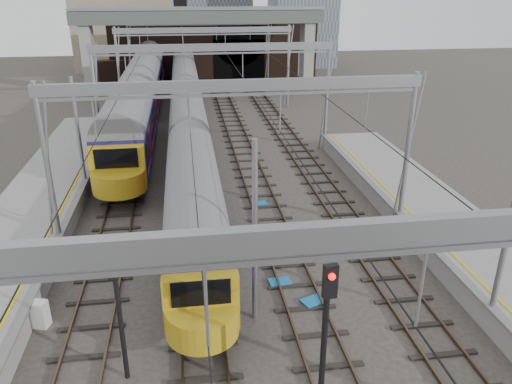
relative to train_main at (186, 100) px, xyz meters
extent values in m
plane|color=#38332D|center=(2.00, -29.75, -2.35)|extent=(160.00, 160.00, 0.00)
cube|color=slate|center=(-6.15, -27.25, -1.30)|extent=(0.35, 55.00, 0.12)
cube|color=gold|center=(-6.65, -27.25, -1.23)|extent=(0.12, 55.00, 0.01)
cube|color=#4C3828|center=(-4.72, -14.75, -2.26)|extent=(0.08, 80.00, 0.16)
cube|color=#4C3828|center=(-3.28, -14.75, -2.26)|extent=(0.08, 80.00, 0.16)
cube|color=black|center=(-4.00, -14.75, -2.33)|extent=(2.40, 80.00, 0.14)
cube|color=#4C3828|center=(-0.72, -14.75, -2.26)|extent=(0.08, 80.00, 0.16)
cube|color=#4C3828|center=(0.72, -14.75, -2.26)|extent=(0.08, 80.00, 0.16)
cube|color=black|center=(0.00, -14.75, -2.33)|extent=(2.40, 80.00, 0.14)
cube|color=#4C3828|center=(3.28, -14.75, -2.26)|extent=(0.08, 80.00, 0.16)
cube|color=#4C3828|center=(4.72, -14.75, -2.26)|extent=(0.08, 80.00, 0.16)
cube|color=black|center=(4.00, -14.75, -2.33)|extent=(2.40, 80.00, 0.14)
cube|color=#4C3828|center=(7.28, -14.75, -2.26)|extent=(0.08, 80.00, 0.16)
cube|color=#4C3828|center=(8.72, -14.75, -2.26)|extent=(0.08, 80.00, 0.16)
cube|color=black|center=(8.00, -14.75, -2.33)|extent=(2.40, 80.00, 0.14)
cube|color=gray|center=(2.00, -35.75, 5.25)|extent=(16.80, 0.28, 0.50)
cylinder|color=gray|center=(-6.20, -21.75, 1.65)|extent=(0.24, 0.24, 8.00)
cylinder|color=gray|center=(10.20, -21.75, 1.65)|extent=(0.24, 0.24, 8.00)
cube|color=gray|center=(2.00, -21.75, 5.25)|extent=(16.80, 0.28, 0.50)
cylinder|color=gray|center=(-6.20, -7.75, 1.65)|extent=(0.24, 0.24, 8.00)
cylinder|color=gray|center=(10.20, -7.75, 1.65)|extent=(0.24, 0.24, 8.00)
cube|color=gray|center=(2.00, -7.75, 5.25)|extent=(16.80, 0.28, 0.50)
cylinder|color=gray|center=(-6.20, 6.25, 1.65)|extent=(0.24, 0.24, 8.00)
cylinder|color=gray|center=(10.20, 6.25, 1.65)|extent=(0.24, 0.24, 8.00)
cube|color=gray|center=(2.00, 6.25, 5.25)|extent=(16.80, 0.28, 0.50)
cylinder|color=gray|center=(-6.20, 18.25, 1.65)|extent=(0.24, 0.24, 8.00)
cylinder|color=gray|center=(10.20, 18.25, 1.65)|extent=(0.24, 0.24, 8.00)
cube|color=gray|center=(2.00, 18.25, 5.25)|extent=(16.80, 0.28, 0.50)
cube|color=black|center=(-4.00, -14.75, 3.15)|extent=(0.03, 80.00, 0.03)
cube|color=black|center=(0.00, -14.75, 3.15)|extent=(0.03, 80.00, 0.03)
cube|color=black|center=(4.00, -14.75, 3.15)|extent=(0.03, 80.00, 0.03)
cube|color=black|center=(8.00, -14.75, 3.15)|extent=(0.03, 80.00, 0.03)
cube|color=#301E15|center=(4.00, 22.25, 2.15)|extent=(26.00, 2.00, 9.00)
cube|color=black|center=(7.00, 21.23, 0.25)|extent=(6.50, 0.10, 5.20)
cylinder|color=black|center=(7.00, 21.23, 2.85)|extent=(6.50, 0.10, 6.50)
cube|color=#301E15|center=(-8.00, 21.25, -0.85)|extent=(6.00, 1.50, 3.00)
cube|color=gray|center=(-10.50, 16.25, 1.75)|extent=(1.20, 2.50, 8.20)
cube|color=gray|center=(14.50, 16.25, 1.75)|extent=(1.20, 2.50, 8.20)
cube|color=#4D5651|center=(2.00, 16.25, 5.85)|extent=(28.00, 3.00, 1.40)
cube|color=gray|center=(2.00, 16.25, 6.75)|extent=(28.00, 3.00, 0.30)
cube|color=gray|center=(0.00, 50.25, 6.65)|extent=(18.00, 14.00, 18.00)
cube|color=black|center=(0.00, 0.08, -2.00)|extent=(1.98, 58.89, 0.70)
cube|color=#151342|center=(0.00, 0.08, -0.22)|extent=(2.52, 58.89, 2.25)
cylinder|color=slate|center=(0.00, 0.08, 0.91)|extent=(2.47, 58.39, 2.47)
cube|color=black|center=(0.00, 0.08, 0.14)|extent=(2.54, 57.69, 0.68)
cube|color=#CB3F88|center=(0.00, 0.08, -0.85)|extent=(2.54, 57.89, 0.11)
cube|color=#B69017|center=(0.00, -29.52, -0.32)|extent=(2.47, 0.60, 2.05)
cube|color=black|center=(0.00, -29.69, 0.23)|extent=(1.89, 0.08, 0.90)
cube|color=black|center=(-4.00, 19.16, -2.00)|extent=(2.41, 71.26, 0.70)
cube|color=#151342|center=(-4.00, 19.16, 0.02)|extent=(3.07, 71.26, 2.74)
cylinder|color=slate|center=(-4.00, 19.16, 1.39)|extent=(3.00, 70.76, 3.00)
cube|color=black|center=(-4.00, 19.16, 0.46)|extent=(3.09, 70.06, 0.82)
cube|color=#CB3F88|center=(-4.00, 19.16, -0.74)|extent=(3.09, 70.26, 0.13)
cube|color=#B69017|center=(-4.00, -16.62, -0.08)|extent=(3.00, 0.60, 2.54)
cube|color=black|center=(-4.00, -16.79, 0.57)|extent=(2.30, 0.08, 1.09)
cylinder|color=black|center=(-2.47, -30.23, -0.07)|extent=(0.15, 0.15, 4.55)
cube|color=black|center=(-2.47, -30.41, 1.92)|extent=(0.37, 0.28, 0.85)
sphere|color=red|center=(-2.47, -30.53, 2.11)|extent=(0.17, 0.17, 0.17)
cylinder|color=black|center=(3.18, -32.66, 0.18)|extent=(0.17, 0.17, 5.06)
cube|color=black|center=(3.18, -32.84, 2.39)|extent=(0.38, 0.21, 0.95)
sphere|color=red|center=(3.18, -32.96, 2.61)|extent=(0.19, 0.19, 0.19)
cube|color=silver|center=(-5.80, -27.14, -1.82)|extent=(0.63, 0.57, 1.05)
cube|color=#176EAE|center=(3.36, -25.61, -2.29)|extent=(0.97, 0.73, 0.11)
cube|color=#176EAE|center=(3.75, -17.44, -2.30)|extent=(0.88, 0.69, 0.09)
cube|color=#176EAE|center=(4.42, -27.15, -2.29)|extent=(1.10, 0.95, 0.11)
camera|label=1|loc=(-0.18, -43.11, 9.27)|focal=35.00mm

